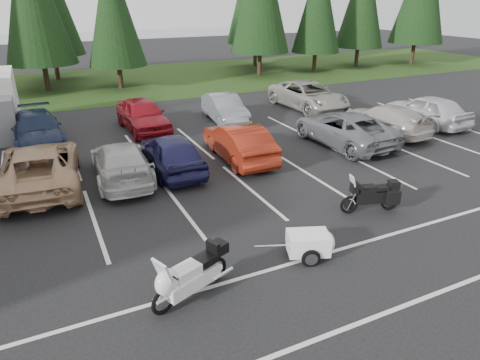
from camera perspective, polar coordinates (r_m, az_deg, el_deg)
name	(u,v)px	position (r m, az deg, el deg)	size (l,w,h in m)	color
ground	(252,204)	(14.26, 1.55, -3.27)	(120.00, 120.00, 0.00)	black
grass_strip	(115,82)	(36.37, -16.28, 12.38)	(80.00, 16.00, 0.01)	#1D3310
lake_water	(103,44)	(67.36, -17.81, 16.91)	(70.00, 50.00, 0.02)	gray
stall_markings	(227,182)	(15.89, -1.72, -0.33)	(32.00, 16.00, 0.01)	silver
conifer_5	(113,7)	(33.45, -16.63, 21.21)	(4.14, 4.14, 9.63)	#332316
conifer_7	(318,3)	(40.53, 10.41, 22.23)	(4.27, 4.27, 9.94)	#332316
car_near_2	(40,167)	(16.83, -25.14, 1.64)	(2.63, 5.69, 1.58)	tan
car_near_3	(121,162)	(16.53, -15.60, 2.36)	(1.98, 4.86, 1.41)	#B8B7B6
car_near_4	(172,153)	(16.90, -9.12, 3.62)	(1.81, 4.49, 1.53)	#1A1A41
car_near_5	(239,142)	(17.91, -0.13, 5.08)	(1.63, 4.66, 1.54)	maroon
car_near_6	(344,128)	(20.43, 13.67, 6.72)	(2.52, 5.47, 1.52)	slate
car_near_7	(384,119)	(22.74, 18.71, 7.70)	(2.01, 4.93, 1.43)	#BDB5AE
car_near_8	(427,110)	(25.04, 23.69, 8.55)	(1.91, 4.75, 1.62)	silver
car_far_1	(37,129)	(21.84, -25.45, 6.11)	(2.08, 5.12, 1.49)	#18233D
car_far_2	(143,115)	(22.52, -12.84, 8.46)	(1.92, 4.78, 1.63)	maroon
car_far_3	(225,108)	(23.65, -2.03, 9.52)	(1.54, 4.42, 1.45)	slate
car_far_4	(308,95)	(26.82, 9.10, 11.08)	(2.66, 5.78, 1.61)	#9C998F
touring_motorcycle	(191,271)	(9.92, -6.60, -12.00)	(2.46, 0.76, 1.36)	silver
cargo_trailer	(308,245)	(11.51, 9.03, -8.58)	(1.56, 0.88, 0.72)	white
adventure_motorcycle	(371,193)	(14.12, 17.06, -1.66)	(2.19, 0.76, 1.33)	black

